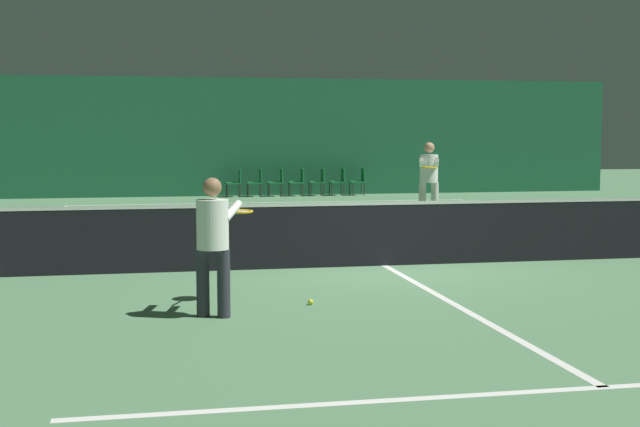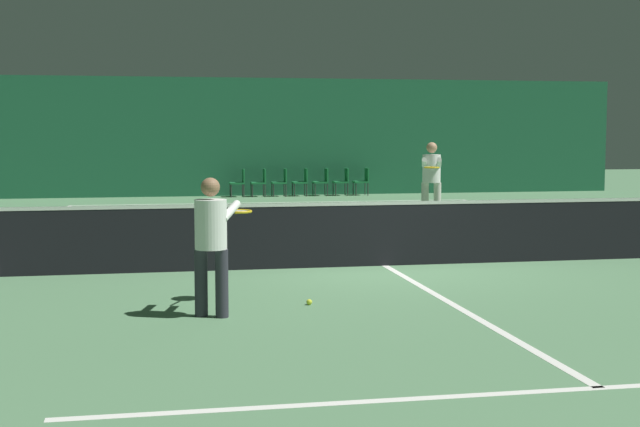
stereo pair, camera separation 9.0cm
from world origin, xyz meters
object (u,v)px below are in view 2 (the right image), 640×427
(player_far, at_px, (431,175))
(courtside_chair_4, at_px, (323,180))
(courtside_chair_5, at_px, (343,180))
(courtside_chair_6, at_px, (363,180))
(tennis_ball, at_px, (309,302))
(courtside_chair_3, at_px, (302,180))
(courtside_chair_2, at_px, (281,180))
(tennis_net, at_px, (385,231))
(courtside_chair_1, at_px, (261,181))
(player_near, at_px, (212,235))
(courtside_chair_0, at_px, (239,181))

(player_far, bearing_deg, courtside_chair_4, -156.14)
(courtside_chair_5, height_order, courtside_chair_6, same)
(courtside_chair_5, height_order, tennis_ball, courtside_chair_5)
(courtside_chair_3, bearing_deg, courtside_chair_2, -90.00)
(player_far, bearing_deg, tennis_net, -5.96)
(courtside_chair_2, xyz_separation_m, courtside_chair_3, (0.64, 0.00, 0.00))
(player_far, relative_size, courtside_chair_2, 2.07)
(courtside_chair_1, distance_m, courtside_chair_2, 0.64)
(courtside_chair_3, bearing_deg, tennis_ball, -9.38)
(tennis_net, height_order, courtside_chair_3, tennis_net)
(player_near, xyz_separation_m, courtside_chair_6, (5.84, 17.35, -0.39))
(courtside_chair_2, xyz_separation_m, courtside_chair_6, (2.56, 0.00, 0.00))
(courtside_chair_2, distance_m, courtside_chair_6, 2.56)
(courtside_chair_4, distance_m, courtside_chair_6, 1.28)
(tennis_net, bearing_deg, courtside_chair_6, 77.72)
(courtside_chair_4, bearing_deg, courtside_chair_6, 90.00)
(tennis_net, relative_size, courtside_chair_2, 14.29)
(courtside_chair_0, distance_m, courtside_chair_2, 1.28)
(tennis_net, height_order, courtside_chair_0, tennis_net)
(courtside_chair_5, bearing_deg, courtside_chair_2, -90.00)
(courtside_chair_0, height_order, courtside_chair_2, same)
(player_far, bearing_deg, courtside_chair_1, -143.26)
(player_near, distance_m, courtside_chair_6, 18.31)
(player_near, relative_size, courtside_chair_4, 1.78)
(player_near, xyz_separation_m, courtside_chair_3, (3.92, 17.35, -0.39))
(tennis_net, bearing_deg, courtside_chair_2, 87.83)
(tennis_net, distance_m, courtside_chair_6, 14.56)
(player_near, bearing_deg, courtside_chair_1, 14.81)
(player_far, distance_m, courtside_chair_0, 8.80)
(courtside_chair_1, bearing_deg, courtside_chair_3, 90.00)
(courtside_chair_0, xyz_separation_m, courtside_chair_4, (2.56, 0.00, 0.00))
(tennis_net, bearing_deg, courtside_chair_4, 82.72)
(tennis_net, height_order, courtside_chair_4, tennis_net)
(player_near, height_order, tennis_ball, player_near)
(courtside_chair_1, distance_m, courtside_chair_6, 3.20)
(courtside_chair_2, relative_size, courtside_chair_5, 1.00)
(player_far, distance_m, courtside_chair_3, 8.24)
(player_far, bearing_deg, courtside_chair_5, -160.65)
(courtside_chair_1, xyz_separation_m, courtside_chair_3, (1.28, 0.00, 0.00))
(player_far, xyz_separation_m, courtside_chair_3, (-1.51, 8.08, -0.53))
(player_far, height_order, courtside_chair_0, player_far)
(player_near, bearing_deg, courtside_chair_5, 6.78)
(courtside_chair_6, bearing_deg, tennis_net, -12.28)
(courtside_chair_4, bearing_deg, courtside_chair_3, -90.00)
(player_far, bearing_deg, courtside_chair_2, -147.40)
(player_near, distance_m, tennis_ball, 1.46)
(courtside_chair_1, xyz_separation_m, courtside_chair_4, (1.92, 0.00, 0.00))
(courtside_chair_3, relative_size, courtside_chair_4, 1.00)
(tennis_net, bearing_deg, courtside_chair_5, 80.20)
(player_near, distance_m, courtside_chair_4, 17.95)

